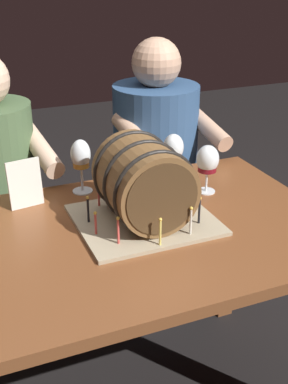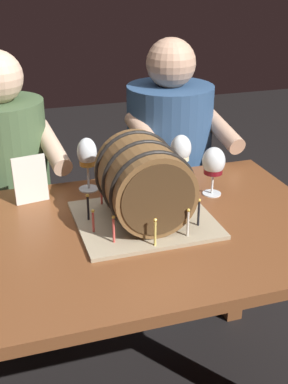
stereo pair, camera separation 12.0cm
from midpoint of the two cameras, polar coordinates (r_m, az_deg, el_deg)
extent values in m
cube|color=brown|center=(1.53, 1.40, -4.78)|extent=(1.21, 0.81, 0.03)
cube|color=brown|center=(2.18, 12.01, -6.46)|extent=(0.07, 0.07, 0.69)
cube|color=tan|center=(1.56, 2.20, -3.17)|extent=(0.41, 0.36, 0.01)
cylinder|color=brown|center=(1.50, 2.28, 1.15)|extent=(0.25, 0.27, 0.25)
cylinder|color=#46301B|center=(1.39, 4.15, -1.01)|extent=(0.22, 0.00, 0.22)
cylinder|color=#46301B|center=(1.62, 0.68, 3.00)|extent=(0.22, 0.00, 0.22)
torus|color=black|center=(1.43, 3.50, -0.26)|extent=(0.26, 0.01, 0.26)
torus|color=black|center=(1.50, 2.28, 1.15)|extent=(0.26, 0.01, 0.26)
torus|color=black|center=(1.58, 1.18, 2.42)|extent=(0.26, 0.01, 0.26)
cylinder|color=#D64C47|center=(1.62, 7.66, -0.75)|extent=(0.01, 0.01, 0.07)
sphere|color=#F9C64C|center=(1.60, 7.74, 0.53)|extent=(0.01, 0.01, 0.01)
cylinder|color=#EAD666|center=(1.65, 6.35, 0.18)|extent=(0.01, 0.01, 0.08)
sphere|color=#F9C64C|center=(1.63, 6.42, 1.65)|extent=(0.01, 0.01, 0.01)
cylinder|color=silver|center=(1.69, 2.54, 0.74)|extent=(0.01, 0.01, 0.07)
sphere|color=#F9C64C|center=(1.67, 2.57, 2.03)|extent=(0.01, 0.01, 0.01)
cylinder|color=silver|center=(1.67, -1.00, 0.29)|extent=(0.01, 0.01, 0.07)
sphere|color=#F9C64C|center=(1.65, -1.01, 1.51)|extent=(0.01, 0.01, 0.01)
cylinder|color=#D64C47|center=(1.62, -2.73, -0.13)|extent=(0.01, 0.01, 0.08)
sphere|color=#F9C64C|center=(1.61, -2.77, 1.37)|extent=(0.01, 0.01, 0.01)
cylinder|color=black|center=(1.53, -4.11, -1.91)|extent=(0.01, 0.01, 0.08)
sphere|color=#F9C64C|center=(1.51, -4.16, -0.43)|extent=(0.01, 0.01, 0.01)
cylinder|color=#D64C47|center=(1.47, -3.45, -3.42)|extent=(0.01, 0.01, 0.06)
sphere|color=#F9C64C|center=(1.45, -3.49, -2.13)|extent=(0.01, 0.01, 0.01)
cylinder|color=#D64C47|center=(1.41, -1.01, -4.44)|extent=(0.01, 0.01, 0.07)
sphere|color=#F9C64C|center=(1.39, -1.02, -2.90)|extent=(0.01, 0.01, 0.01)
cylinder|color=#EAD666|center=(1.40, 3.73, -4.78)|extent=(0.01, 0.01, 0.07)
sphere|color=#F9C64C|center=(1.38, 3.78, -3.23)|extent=(0.01, 0.01, 0.01)
cylinder|color=silver|center=(1.45, 7.34, -3.65)|extent=(0.01, 0.01, 0.08)
sphere|color=#F9C64C|center=(1.43, 7.44, -2.09)|extent=(0.01, 0.01, 0.01)
cylinder|color=black|center=(1.51, 8.45, -2.49)|extent=(0.01, 0.01, 0.08)
sphere|color=#F9C64C|center=(1.49, 8.56, -0.96)|extent=(0.01, 0.01, 0.01)
cylinder|color=white|center=(1.83, 5.94, 1.08)|extent=(0.07, 0.07, 0.00)
cylinder|color=white|center=(1.82, 6.00, 2.30)|extent=(0.01, 0.01, 0.08)
ellipsoid|color=white|center=(1.78, 6.13, 4.92)|extent=(0.07, 0.07, 0.10)
cylinder|color=beige|center=(1.79, 6.09, 4.05)|extent=(0.06, 0.06, 0.03)
cylinder|color=white|center=(1.76, 9.59, -0.21)|extent=(0.06, 0.06, 0.00)
cylinder|color=white|center=(1.75, 9.68, 0.89)|extent=(0.01, 0.01, 0.07)
ellipsoid|color=white|center=(1.71, 9.88, 3.43)|extent=(0.08, 0.08, 0.10)
cylinder|color=maroon|center=(1.72, 9.80, 2.50)|extent=(0.06, 0.06, 0.03)
cylinder|color=white|center=(1.78, -4.33, 0.33)|extent=(0.07, 0.07, 0.00)
cylinder|color=white|center=(1.76, -4.38, 1.64)|extent=(0.01, 0.01, 0.08)
ellipsoid|color=white|center=(1.72, -4.48, 4.47)|extent=(0.07, 0.07, 0.10)
cylinder|color=#C6842D|center=(1.74, -4.44, 3.51)|extent=(0.06, 0.06, 0.03)
cube|color=silver|center=(1.68, -10.74, 1.35)|extent=(0.11, 0.04, 0.16)
cube|color=#2A3A24|center=(2.26, -12.33, -8.83)|extent=(0.34, 0.32, 0.45)
cylinder|color=#47603D|center=(2.04, -13.58, 2.70)|extent=(0.37, 0.37, 0.53)
cylinder|color=beige|center=(1.91, -8.70, 5.13)|extent=(0.11, 0.31, 0.14)
cube|color=#1B2D46|center=(2.39, 4.04, -6.26)|extent=(0.34, 0.32, 0.45)
cylinder|color=#2D4C75|center=(2.18, 4.43, 4.93)|extent=(0.39, 0.39, 0.54)
sphere|color=tan|center=(2.08, 4.77, 14.29)|extent=(0.20, 0.20, 0.20)
cylinder|color=tan|center=(2.10, 10.15, 7.14)|extent=(0.09, 0.31, 0.14)
cylinder|color=tan|center=(1.96, 2.00, 6.17)|extent=(0.09, 0.31, 0.14)
camera|label=1|loc=(0.06, -87.74, 1.06)|focal=47.25mm
camera|label=2|loc=(0.06, 92.26, -1.06)|focal=47.25mm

